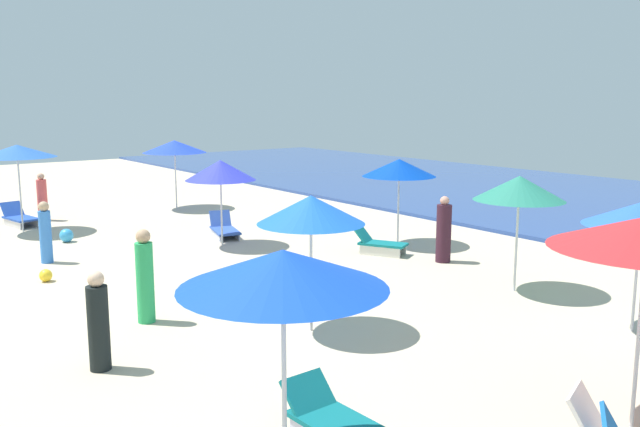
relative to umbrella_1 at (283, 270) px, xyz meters
name	(u,v)px	position (x,y,z in m)	size (l,w,h in m)	color
ocean	(593,202)	(-8.69, 20.06, -2.28)	(60.00, 15.20, 0.12)	#2A4890
umbrella_1	(283,270)	(0.00, 0.00, 0.00)	(2.09, 2.09, 2.54)	silver
lounge_chair_1_0	(335,422)	(-0.48, 1.02, -2.10)	(1.48, 0.72, 0.63)	silver
umbrella_2	(174,147)	(-17.28, 6.77, -0.07)	(2.29, 2.29, 2.50)	silver
umbrella_3	(311,210)	(-3.73, 3.04, -0.21)	(1.85, 1.85, 2.38)	silver
umbrella_4	(220,170)	(-10.68, 5.07, -0.27)	(1.91, 1.91, 2.35)	silver
lounge_chair_4_0	(224,229)	(-11.70, 5.69, -2.11)	(1.61, 1.02, 0.69)	silver
umbrella_5	(519,188)	(-3.13, 7.88, -0.17)	(1.86, 1.86, 2.43)	silver
umbrella_6	(17,151)	(-16.01, 1.15, 0.10)	(2.24, 2.24, 2.64)	silver
lounge_chair_6_0	(19,218)	(-17.07, 1.30, -2.07)	(1.53, 0.92, 0.72)	silver
umbrella_8	(399,168)	(-7.92, 9.05, -0.22)	(2.01, 2.01, 2.37)	silver
lounge_chair_8_0	(379,244)	(-7.33, 7.85, -2.07)	(1.45, 1.13, 0.69)	silver
beachgoer_0	(98,323)	(-4.23, -0.47, -1.63)	(0.44, 0.44, 1.51)	black
beachgoer_1	(444,232)	(-5.77, 8.55, -1.58)	(0.43, 0.43, 1.64)	#381A28
beachgoer_2	(45,233)	(-11.54, 0.69, -1.60)	(0.37, 0.37, 1.53)	#387CDC
beachgoer_3	(42,198)	(-17.64, 2.17, -1.60)	(0.44, 0.44, 1.58)	#EA5450
beachgoer_4	(145,278)	(-5.86, 0.92, -1.52)	(0.43, 0.43, 1.71)	#2CAD60
beach_ball_0	(46,275)	(-9.76, 0.19, -2.20)	(0.28, 0.28, 0.28)	yellow
beach_ball_1	(66,235)	(-13.70, 1.78, -2.15)	(0.38, 0.38, 0.38)	#369FE2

